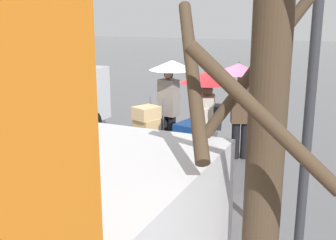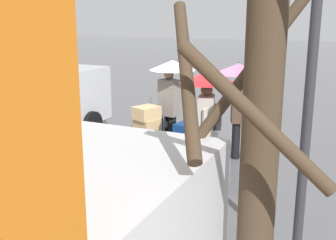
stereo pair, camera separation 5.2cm
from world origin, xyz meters
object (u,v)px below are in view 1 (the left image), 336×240
shopping_cart_vendor (192,137)px  pedestrian_pink_side (207,100)px  street_lamp (312,81)px  hand_dolly_boxes (147,129)px  pedestrian_white_side (240,88)px  pedestrian_black_side (170,83)px  bare_tree_near (261,179)px  cargo_van_parked_right (2,104)px

shopping_cart_vendor → pedestrian_pink_side: size_ratio=0.47×
pedestrian_pink_side → street_lamp: (-1.98, 2.19, 0.80)m
hand_dolly_boxes → street_lamp: street_lamp is taller
shopping_cart_vendor → street_lamp: bearing=130.2°
hand_dolly_boxes → pedestrian_white_side: size_ratio=0.61×
shopping_cart_vendor → hand_dolly_boxes: (1.03, 0.12, 0.09)m
pedestrian_black_side → bare_tree_near: bare_tree_near is taller
pedestrian_black_side → pedestrian_white_side: same height
shopping_cart_vendor → bare_tree_near: bare_tree_near is taller
shopping_cart_vendor → pedestrian_black_side: (0.77, -0.60, 1.02)m
pedestrian_pink_side → hand_dolly_boxes: bearing=-25.0°
pedestrian_white_side → street_lamp: 4.17m
shopping_cart_vendor → pedestrian_pink_side: (-0.61, 0.88, 1.00)m
cargo_van_parked_right → pedestrian_black_side: cargo_van_parked_right is taller
pedestrian_pink_side → bare_tree_near: (-1.93, 4.73, 0.53)m
hand_dolly_boxes → pedestrian_black_side: bearing=-109.6°
street_lamp → shopping_cart_vendor: bearing=-49.8°
cargo_van_parked_right → pedestrian_white_side: (-4.85, -1.91, 0.39)m
shopping_cart_vendor → hand_dolly_boxes: bearing=6.6°
cargo_van_parked_right → pedestrian_black_side: bearing=-150.0°
shopping_cart_vendor → pedestrian_white_side: size_ratio=0.47×
pedestrian_black_side → bare_tree_near: (-3.31, 6.21, 0.52)m
shopping_cart_vendor → bare_tree_near: size_ratio=0.23×
pedestrian_white_side → bare_tree_near: size_ratio=0.48×
pedestrian_pink_side → pedestrian_black_side: same height
street_lamp → bare_tree_near: bearing=88.9°
shopping_cart_vendor → hand_dolly_boxes: size_ratio=0.77×
bare_tree_near → street_lamp: bare_tree_near is taller
bare_tree_near → pedestrian_white_side: bearing=-74.7°
cargo_van_parked_right → shopping_cart_vendor: size_ratio=5.29×
shopping_cart_vendor → hand_dolly_boxes: hand_dolly_boxes is taller
cargo_van_parked_right → hand_dolly_boxes: (-2.99, -1.16, -0.52)m
cargo_van_parked_right → pedestrian_pink_side: (-4.63, -0.39, 0.39)m
hand_dolly_boxes → pedestrian_white_side: 2.20m
cargo_van_parked_right → bare_tree_near: bearing=146.5°
pedestrian_black_side → shopping_cart_vendor: bearing=142.1°
hand_dolly_boxes → pedestrian_white_side: bearing=-158.1°
bare_tree_near → pedestrian_pink_side: bearing=-67.8°
hand_dolly_boxes → street_lamp: 4.97m
shopping_cart_vendor → street_lamp: (-2.59, 3.07, 1.80)m
shopping_cart_vendor → pedestrian_pink_side: 1.47m
hand_dolly_boxes → bare_tree_near: size_ratio=0.30×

